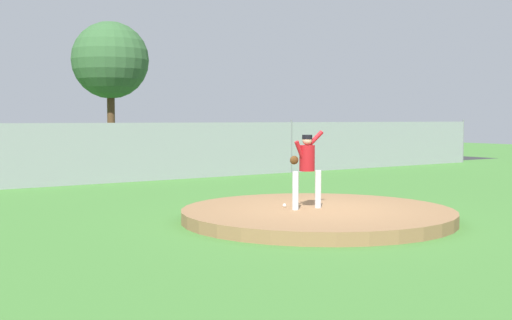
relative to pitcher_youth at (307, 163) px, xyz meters
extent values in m
plane|color=#427A33|center=(0.21, 5.89, -1.20)|extent=(80.00, 80.00, 0.00)
cube|color=#2B2B2D|center=(0.21, 14.39, -1.20)|extent=(44.00, 7.00, 0.01)
cylinder|color=olive|center=(0.21, -0.11, -1.08)|extent=(5.67, 5.67, 0.25)
cylinder|color=silver|center=(-0.28, 0.01, -0.56)|extent=(0.13, 0.13, 0.79)
cylinder|color=silver|center=(0.30, -0.02, -0.56)|extent=(0.13, 0.13, 0.79)
cylinder|color=maroon|center=(0.01, 0.00, 0.10)|extent=(0.32, 0.32, 0.54)
cylinder|color=maroon|center=(0.19, 0.00, 0.47)|extent=(0.46, 0.12, 0.40)
cylinder|color=maroon|center=(-0.17, 0.00, 0.24)|extent=(0.28, 0.11, 0.46)
ellipsoid|color=#4C2D14|center=(-0.29, 0.05, 0.07)|extent=(0.20, 0.12, 0.18)
sphere|color=tan|center=(0.01, 0.00, 0.47)|extent=(0.20, 0.20, 0.20)
cylinder|color=black|center=(0.01, 0.00, 0.54)|extent=(0.21, 0.21, 0.09)
sphere|color=white|center=(-0.21, 0.48, -0.92)|extent=(0.07, 0.07, 0.07)
cube|color=gray|center=(0.21, 9.89, -0.21)|extent=(35.39, 0.03, 1.99)
cylinder|color=slate|center=(7.29, 9.89, -0.16)|extent=(0.07, 0.07, 2.09)
cylinder|color=slate|center=(17.91, 9.89, -0.16)|extent=(0.07, 0.07, 2.09)
cube|color=#B7BABF|center=(7.96, 14.48, -0.55)|extent=(2.17, 4.39, 0.67)
cube|color=black|center=(7.96, 14.48, 0.10)|extent=(1.89, 2.46, 0.62)
cylinder|color=black|center=(7.87, 15.80, -0.88)|extent=(1.98, 0.77, 0.64)
cylinder|color=black|center=(8.05, 13.16, -0.88)|extent=(1.98, 0.77, 0.64)
cube|color=tan|center=(0.15, 14.86, -0.50)|extent=(2.15, 4.91, 0.76)
cube|color=black|center=(0.15, 14.86, 0.19)|extent=(1.85, 2.75, 0.63)
cylinder|color=black|center=(0.26, 16.34, -0.88)|extent=(1.92, 0.77, 0.64)
cylinder|color=black|center=(0.05, 13.38, -0.88)|extent=(1.92, 0.77, 0.64)
cube|color=slate|center=(2.89, 14.83, -0.54)|extent=(2.20, 4.69, 0.69)
cube|color=black|center=(2.89, 14.83, 0.16)|extent=(1.91, 2.63, 0.71)
cylinder|color=black|center=(2.99, 16.25, -0.88)|extent=(1.99, 0.77, 0.64)
cylinder|color=black|center=(2.80, 13.42, -0.88)|extent=(1.99, 0.77, 0.64)
cylinder|color=#4C331E|center=(4.53, 21.53, 0.68)|extent=(0.39, 0.39, 3.76)
sphere|color=#335D31|center=(4.53, 21.53, 3.94)|extent=(3.95, 3.95, 3.95)
camera|label=1|loc=(-8.51, -10.44, 0.91)|focal=45.69mm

